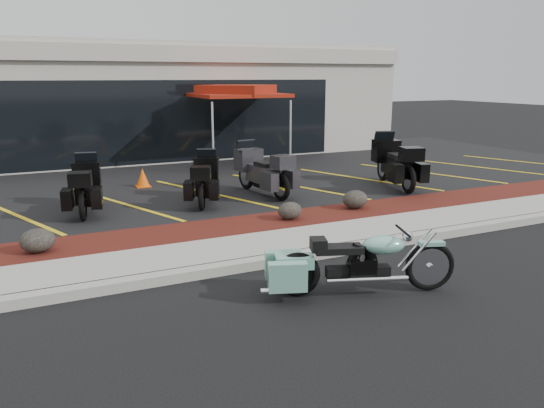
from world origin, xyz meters
TOP-DOWN VIEW (x-y plane):
  - ground at (0.00, 0.00)m, footprint 90.00×90.00m
  - curb at (0.00, 0.90)m, footprint 24.00×0.25m
  - sidewalk at (0.00, 1.60)m, footprint 24.00×1.20m
  - mulch_bed at (0.00, 2.80)m, footprint 24.00×1.20m
  - upper_lot at (0.00, 8.20)m, footprint 26.00×9.60m
  - dealership_building at (0.00, 14.47)m, footprint 18.00×8.16m
  - boulder_left at (-4.00, 2.65)m, footprint 0.55×0.46m
  - boulder_mid at (0.59, 2.72)m, footprint 0.49×0.41m
  - boulder_right at (2.26, 2.91)m, footprint 0.55×0.46m
  - hero_cruiser at (0.88, -0.97)m, footprint 2.70×1.50m
  - touring_black_front at (-2.84, 5.79)m, footprint 1.13×2.11m
  - touring_black_mid at (-0.20, 5.47)m, footprint 1.45×2.08m
  - touring_grey at (0.93, 5.80)m, footprint 1.11×2.23m
  - touring_black_rear at (4.71, 5.23)m, footprint 1.49×2.48m
  - traffic_cone at (-1.36, 7.20)m, footprint 0.41×0.41m
  - popup_canopy at (2.16, 9.47)m, footprint 2.78×2.78m

SIDE VIEW (x-z plane):
  - ground at x=0.00m, z-range 0.00..0.00m
  - curb at x=0.00m, z-range 0.00..0.15m
  - sidewalk at x=0.00m, z-range 0.00..0.15m
  - upper_lot at x=0.00m, z-range 0.00..0.15m
  - mulch_bed at x=0.00m, z-range 0.00..0.16m
  - boulder_mid at x=0.59m, z-range 0.16..0.51m
  - boulder_left at x=-4.00m, z-range 0.16..0.55m
  - boulder_right at x=2.26m, z-range 0.16..0.55m
  - traffic_cone at x=-1.36m, z-range 0.15..0.62m
  - hero_cruiser at x=0.88m, z-range 0.00..0.92m
  - touring_black_mid at x=-0.20m, z-range 0.15..1.28m
  - touring_black_front at x=-2.84m, z-range 0.15..1.32m
  - touring_grey at x=0.93m, z-range 0.15..1.39m
  - touring_black_rear at x=4.71m, z-range 0.15..1.50m
  - dealership_building at x=0.00m, z-range 0.01..4.01m
  - popup_canopy at x=2.16m, z-range 1.17..3.67m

